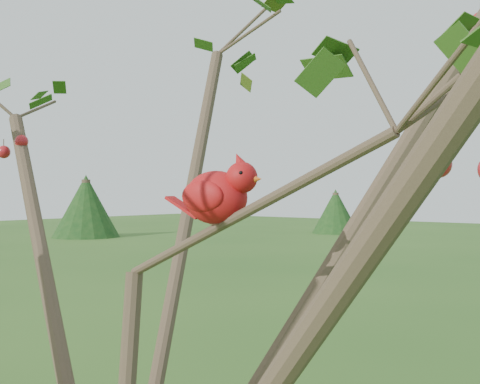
{
  "coord_description": "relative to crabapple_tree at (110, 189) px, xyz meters",
  "views": [
    {
      "loc": [
        0.91,
        -0.73,
        2.12
      ],
      "look_at": [
        0.24,
        0.09,
        2.12
      ],
      "focal_mm": 45.0,
      "sensor_mm": 36.0,
      "label": 1
    }
  ],
  "objects": [
    {
      "name": "cardinal",
      "position": [
        0.17,
        0.11,
        -0.01
      ],
      "size": [
        0.2,
        0.11,
        0.14
      ],
      "rotation": [
        0.0,
        0.0,
        0.15
      ],
      "color": "red",
      "rests_on": "ground"
    },
    {
      "name": "crabapple_tree",
      "position": [
        0.0,
        0.0,
        0.0
      ],
      "size": [
        2.35,
        2.05,
        2.95
      ],
      "color": "#3B2B1F",
      "rests_on": "ground"
    }
  ]
}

